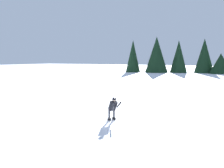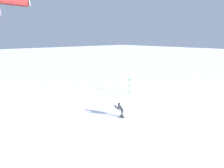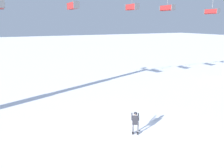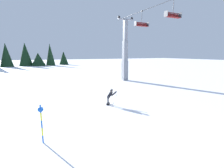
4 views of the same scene
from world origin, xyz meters
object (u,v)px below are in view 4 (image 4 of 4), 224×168
Objects in this scene: chairlift_seat_second at (172,15)px; trail_marker_pole at (42,123)px; lift_tower_near at (125,55)px; skier_carving_main at (110,95)px; chairlift_seat_nearest at (141,24)px.

chairlift_seat_second reaches higher than trail_marker_pole.
skier_carving_main is at bearing -35.72° from lift_tower_near.
chairlift_seat_second is at bearing 0.00° from chairlift_seat_nearest.
chairlift_seat_nearest is at bearing 129.04° from trail_marker_pole.
lift_tower_near is 5.14× the size of trail_marker_pole.
skier_carving_main is 7.67m from trail_marker_pole.
trail_marker_pole is (4.56, -6.16, 0.26)m from skier_carving_main.
chairlift_seat_nearest is 6.03m from chairlift_seat_second.
lift_tower_near is 5.02× the size of chairlift_seat_second.
chairlift_seat_second is (-1.48, 8.72, 8.27)m from skier_carving_main.
chairlift_seat_nearest and chairlift_seat_second have the same top height.
chairlift_seat_nearest is at bearing -0.00° from lift_tower_near.
lift_tower_near is 22.62m from trail_marker_pole.
lift_tower_near is 11.61m from chairlift_seat_second.
chairlift_seat_second reaches higher than skier_carving_main.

